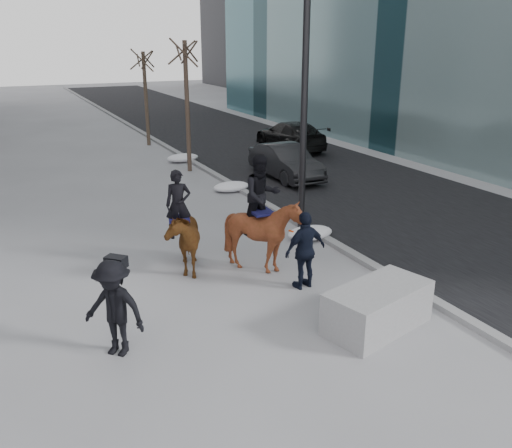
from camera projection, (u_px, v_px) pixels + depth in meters
name	position (u px, v px, depth m)	size (l,w,h in m)	color
ground	(282.00, 311.00, 11.00)	(120.00, 120.00, 0.00)	gray
road	(315.00, 171.00, 22.39)	(8.00, 90.00, 0.01)	black
curb	(226.00, 181.00, 20.71)	(0.25, 90.00, 0.12)	gray
planter	(378.00, 308.00, 10.24)	(2.11, 1.05, 0.84)	gray
car_near	(286.00, 162.00, 21.15)	(1.40, 4.00, 1.32)	black
car_far	(290.00, 135.00, 26.67)	(1.93, 4.75, 1.38)	black
tree_near	(187.00, 101.00, 21.59)	(1.20, 1.20, 5.73)	#32261E
tree_far	(146.00, 94.00, 27.04)	(1.20, 1.20, 5.12)	#392922
mounted_left	(181.00, 234.00, 12.73)	(1.30, 2.01, 2.39)	#4B250F
mounted_right	(264.00, 226.00, 12.58)	(1.55, 1.72, 2.77)	#49240E
feeder	(305.00, 250.00, 11.78)	(1.07, 0.91, 1.75)	black
camera_crew	(114.00, 308.00, 9.25)	(1.26, 1.26, 1.75)	black
lamppost	(305.00, 49.00, 13.59)	(0.25, 0.80, 9.09)	black
snow_piles	(227.00, 184.00, 19.82)	(1.42, 11.71, 0.36)	white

